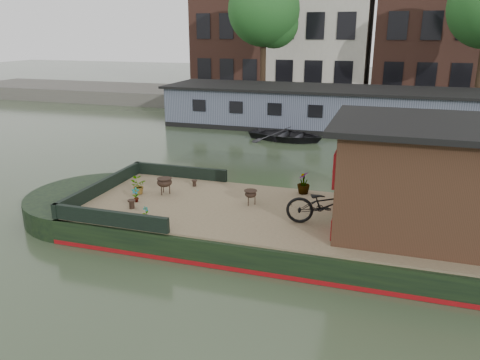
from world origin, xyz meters
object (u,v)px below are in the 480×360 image
(cabin, at_px, (424,176))
(brazier_rear, at_px, (251,197))
(bicycle, at_px, (327,205))
(brazier_front, at_px, (165,186))
(potted_plant_a, at_px, (136,195))
(dinghy, at_px, (286,132))

(cabin, bearing_deg, brazier_rear, 175.30)
(bicycle, xyz_separation_m, brazier_front, (-4.44, 0.77, -0.26))
(brazier_rear, bearing_deg, bicycle, -19.30)
(brazier_front, xyz_separation_m, brazier_rear, (2.44, -0.07, -0.03))
(potted_plant_a, bearing_deg, bicycle, 0.26)
(dinghy, bearing_deg, potted_plant_a, -178.38)
(bicycle, distance_m, brazier_rear, 2.14)
(potted_plant_a, xyz_separation_m, dinghy, (1.56, 11.06, -0.48))
(cabin, height_order, potted_plant_a, cabin)
(brazier_rear, bearing_deg, dinghy, 97.20)
(brazier_front, xyz_separation_m, dinghy, (1.13, 10.26, -0.51))
(potted_plant_a, distance_m, brazier_rear, 2.96)
(bicycle, xyz_separation_m, dinghy, (-3.31, 11.04, -0.77))
(brazier_front, bearing_deg, cabin, -3.57)
(brazier_rear, relative_size, dinghy, 0.11)
(potted_plant_a, xyz_separation_m, brazier_rear, (2.87, 0.72, -0.00))
(bicycle, xyz_separation_m, brazier_rear, (-2.00, 0.70, -0.29))
(cabin, xyz_separation_m, dinghy, (-5.29, 10.67, -1.52))
(bicycle, distance_m, dinghy, 11.55)
(potted_plant_a, distance_m, dinghy, 11.18)
(cabin, relative_size, dinghy, 1.14)
(dinghy, bearing_deg, brazier_rear, -163.14)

